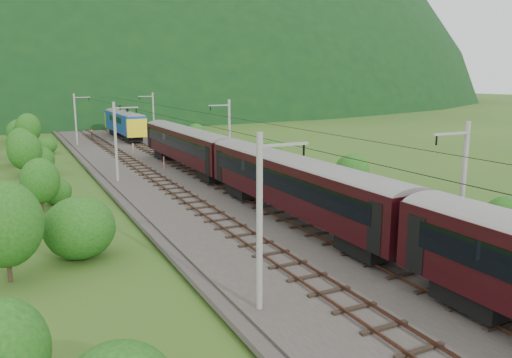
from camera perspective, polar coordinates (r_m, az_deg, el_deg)
name	(u,v)px	position (r m, az deg, el deg)	size (l,w,h in m)	color
ground	(368,289)	(26.57, 12.69, -12.21)	(600.00, 600.00, 0.00)	#2A5019
railbed	(274,233)	(34.32, 2.12, -6.20)	(14.00, 220.00, 0.30)	#38332D
track_left	(243,235)	(33.22, -1.54, -6.40)	(2.40, 220.00, 0.27)	brown
track_right	(304,226)	(35.41, 5.56, -5.32)	(2.40, 220.00, 0.27)	brown
catenary_left	(116,140)	(51.97, -15.67, 4.30)	(2.54, 192.28, 8.00)	gray
catenary_right	(229,134)	(55.53, -3.14, 5.13)	(2.54, 192.28, 8.00)	gray
overhead_wires	(275,132)	(32.90, 2.21, 5.42)	(4.83, 198.00, 0.03)	black
mountain_main	(41,100)	(279.37, -23.40, 8.28)	(504.00, 360.00, 244.00)	black
train	(294,175)	(35.83, 4.41, 0.47)	(3.20, 127.78, 5.58)	black
hazard_post_near	(133,149)	(70.37, -13.86, 3.33)	(0.17, 0.17, 1.57)	red
hazard_post_far	(164,162)	(58.93, -10.48, 1.88)	(0.15, 0.15, 1.38)	red
signal	(92,134)	(88.23, -18.25, 4.85)	(0.20, 0.20, 1.85)	black
vegetation_left	(35,193)	(39.57, -23.92, -1.49)	(12.36, 140.13, 5.60)	#154913
vegetation_right	(358,180)	(47.11, 11.59, -0.11)	(6.00, 102.21, 3.07)	#154913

